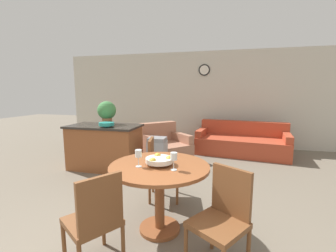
% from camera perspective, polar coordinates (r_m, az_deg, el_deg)
% --- Properties ---
extents(wall_back, '(8.00, 0.09, 2.70)m').
position_cam_1_polar(wall_back, '(6.68, 6.73, 6.81)').
color(wall_back, beige).
rests_on(wall_back, ground_plane).
extents(dining_table, '(1.10, 1.10, 0.77)m').
position_cam_1_polar(dining_table, '(2.55, -2.18, -13.56)').
color(dining_table, brown).
rests_on(dining_table, ground_plane).
extents(dining_chair_near_left, '(0.58, 0.58, 0.89)m').
position_cam_1_polar(dining_chair_near_left, '(2.16, -17.98, -21.22)').
color(dining_chair_near_left, brown).
rests_on(dining_chair_near_left, ground_plane).
extents(dining_chair_near_right, '(0.58, 0.58, 0.89)m').
position_cam_1_polar(dining_chair_near_right, '(2.17, 13.78, -20.97)').
color(dining_chair_near_right, brown).
rests_on(dining_chair_near_right, ground_plane).
extents(dining_chair_far_side, '(0.49, 0.49, 0.89)m').
position_cam_1_polar(dining_chair_far_side, '(3.32, -2.25, -10.08)').
color(dining_chair_far_side, brown).
rests_on(dining_chair_far_side, ground_plane).
extents(fruit_bowl, '(0.30, 0.30, 0.11)m').
position_cam_1_polar(fruit_bowl, '(2.47, -2.18, -8.62)').
color(fruit_bowl, silver).
rests_on(fruit_bowl, dining_table).
extents(wine_glass_left, '(0.07, 0.07, 0.19)m').
position_cam_1_polar(wine_glass_left, '(2.41, -7.50, -7.14)').
color(wine_glass_left, silver).
rests_on(wine_glass_left, dining_table).
extents(wine_glass_right, '(0.07, 0.07, 0.19)m').
position_cam_1_polar(wine_glass_right, '(2.29, 1.48, -7.92)').
color(wine_glass_right, silver).
rests_on(wine_glass_right, dining_table).
extents(kitchen_island, '(1.44, 0.77, 0.89)m').
position_cam_1_polar(kitchen_island, '(4.78, -15.72, -5.09)').
color(kitchen_island, brown).
rests_on(kitchen_island, ground_plane).
extents(teal_bowl, '(0.29, 0.29, 0.09)m').
position_cam_1_polar(teal_bowl, '(4.46, -15.35, 0.48)').
color(teal_bowl, teal).
rests_on(teal_bowl, kitchen_island).
extents(potted_plant, '(0.38, 0.38, 0.48)m').
position_cam_1_polar(potted_plant, '(4.82, -15.29, 3.61)').
color(potted_plant, '#A36642').
rests_on(potted_plant, kitchen_island).
extents(trash_bin, '(0.35, 0.31, 0.68)m').
position_cam_1_polar(trash_bin, '(4.48, -2.72, -7.19)').
color(trash_bin, '#9E9EA3').
rests_on(trash_bin, ground_plane).
extents(couch, '(2.30, 1.28, 0.80)m').
position_cam_1_polar(couch, '(6.00, 18.18, -4.10)').
color(couch, '#B24228').
rests_on(couch, ground_plane).
extents(armchair, '(1.31, 1.31, 0.84)m').
position_cam_1_polar(armchair, '(5.22, -0.80, -5.48)').
color(armchair, '#A87056').
rests_on(armchair, ground_plane).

